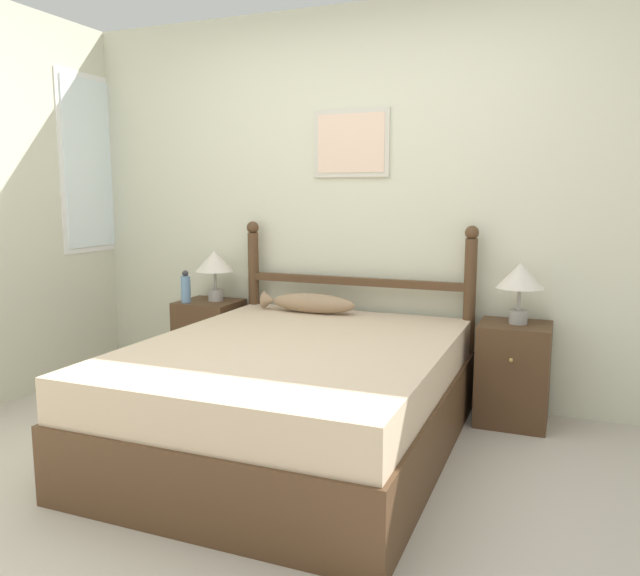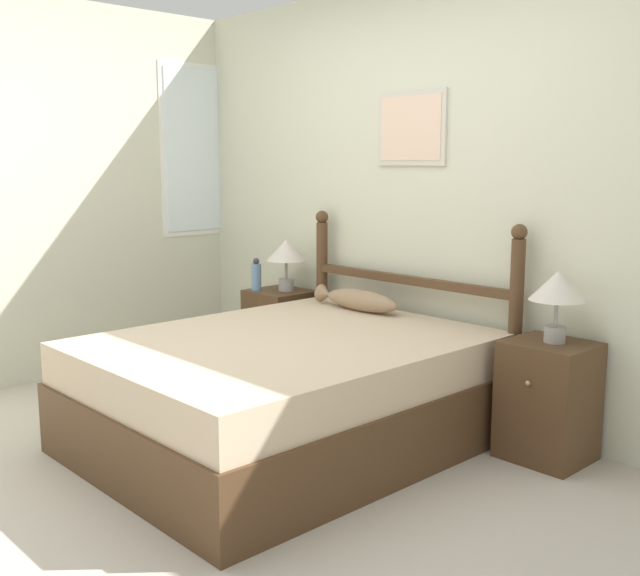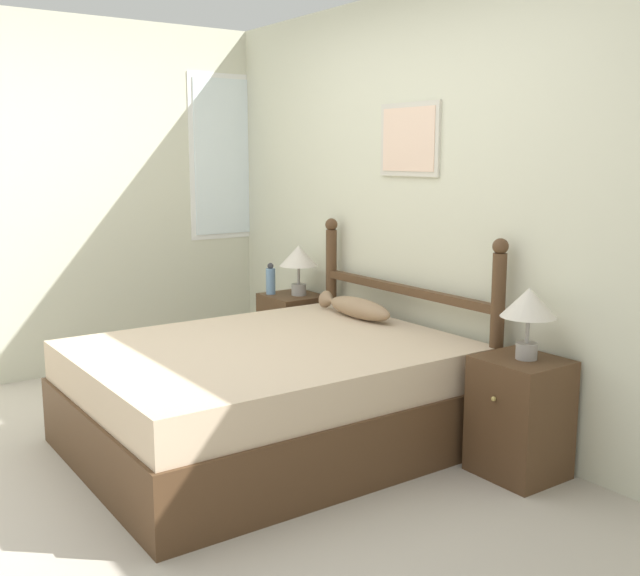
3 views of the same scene
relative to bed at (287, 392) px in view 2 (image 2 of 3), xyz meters
name	(u,v)px [view 2 (image 2 of 3)]	position (x,y,z in m)	size (l,w,h in m)	color
ground_plane	(189,483)	(0.06, -0.66, -0.29)	(16.00, 16.00, 0.00)	#B7AD9E
wall_back	(429,196)	(0.06, 1.07, 0.99)	(6.40, 0.08, 2.55)	beige
wall_left	(5,193)	(-2.07, -0.62, 1.00)	(0.08, 6.40, 2.55)	beige
bed	(287,392)	(0.00, 0.00, 0.00)	(1.58, 2.00, 0.58)	#4C331E
headboard	(407,303)	(0.00, 0.96, 0.35)	(1.59, 0.09, 1.16)	#4C331E
nightstand_left	(280,333)	(-1.04, 0.83, 0.01)	(0.41, 0.40, 0.60)	#4C331E
nightstand_right	(548,401)	(1.04, 0.83, 0.01)	(0.41, 0.40, 0.60)	#4C331E
table_lamp_left	(286,253)	(-1.00, 0.86, 0.58)	(0.27, 0.27, 0.36)	gray
table_lamp_right	(557,290)	(1.05, 0.84, 0.58)	(0.27, 0.27, 0.36)	gray
bottle	(256,276)	(-1.15, 0.72, 0.42)	(0.07, 0.07, 0.23)	#668CB2
fish_pillow	(358,300)	(-0.26, 0.80, 0.36)	(0.65, 0.14, 0.13)	#997A5B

